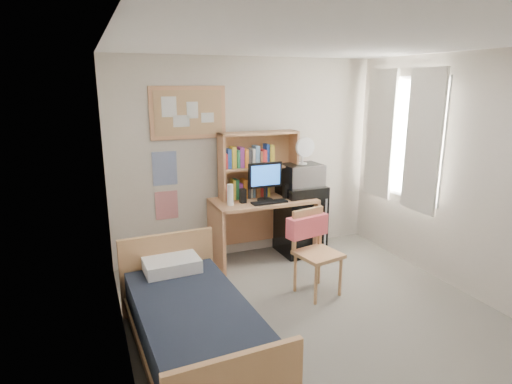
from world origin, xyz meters
name	(u,v)px	position (x,y,z in m)	size (l,w,h in m)	color
floor	(327,328)	(0.00, 0.00, -0.01)	(3.60, 4.20, 0.02)	gray
ceiling	(340,41)	(0.00, 0.00, 2.60)	(3.60, 4.20, 0.02)	white
wall_back	(248,159)	(0.00, 2.10, 1.30)	(3.60, 0.04, 2.60)	beige
wall_left	(120,220)	(-1.80, 0.00, 1.30)	(0.04, 4.20, 2.60)	beige
wall_right	(482,180)	(1.80, 0.00, 1.30)	(0.04, 4.20, 2.60)	beige
window_unit	(402,138)	(1.75, 1.20, 1.60)	(0.10, 1.40, 1.70)	white
curtain_left	(423,142)	(1.72, 0.80, 1.60)	(0.04, 0.55, 1.70)	silver
curtain_right	(380,134)	(1.72, 1.60, 1.60)	(0.04, 0.55, 1.70)	silver
bulletin_board	(188,113)	(-0.78, 2.08, 1.92)	(0.94, 0.03, 0.64)	tan
poster_wave	(165,168)	(-1.10, 2.09, 1.25)	(0.30, 0.01, 0.42)	#244290
poster_japan	(167,205)	(-1.10, 2.09, 0.78)	(0.28, 0.01, 0.36)	red
desk	(263,229)	(0.08, 1.75, 0.41)	(1.32, 0.66, 0.82)	tan
desk_chair	(318,254)	(0.26, 0.64, 0.47)	(0.47, 0.47, 0.94)	tan
mini_fridge	(300,219)	(0.64, 1.80, 0.47)	(0.56, 0.56, 0.95)	black
bed	(195,333)	(-1.28, 0.00, 0.25)	(0.91, 1.82, 0.50)	black
hutch	(259,165)	(0.08, 1.90, 1.25)	(1.04, 0.26, 0.85)	tan
monitor	(265,182)	(0.08, 1.69, 1.06)	(0.45, 0.03, 0.48)	black
keyboard	(269,202)	(0.08, 1.55, 0.83)	(0.45, 0.14, 0.02)	black
speaker_left	(243,196)	(-0.22, 1.69, 0.91)	(0.07, 0.07, 0.18)	black
speaker_right	(286,191)	(0.38, 1.69, 0.92)	(0.08, 0.08, 0.19)	black
water_bottle	(230,195)	(-0.40, 1.65, 0.95)	(0.08, 0.08, 0.26)	white
hoodie	(307,226)	(0.22, 0.84, 0.73)	(0.49, 0.15, 0.24)	#FF616C
microwave	(302,175)	(0.64, 1.78, 1.09)	(0.49, 0.38, 0.29)	silver
desk_fan	(302,152)	(0.64, 1.78, 1.40)	(0.26, 0.26, 0.32)	white
pillow	(172,264)	(-1.31, 0.75, 0.56)	(0.52, 0.37, 0.13)	white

